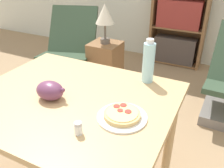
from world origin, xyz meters
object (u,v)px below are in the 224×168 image
Objects in this scene: bookshelf at (180,12)px; table_lamp at (105,16)px; lounge_chair_near at (71,58)px; grape_bunch at (50,90)px; salt_shaker at (78,128)px; pizza_on_plate at (122,115)px; side_table at (106,65)px; drink_bottle at (148,62)px.

table_lamp is at bearing -117.97° from bookshelf.
bookshelf is at bearing 26.74° from lounge_chair_near.
grape_bunch reaches higher than salt_shaker.
lounge_chair_near is at bearing 133.44° from pizza_on_plate.
salt_shaker is 0.07× the size of lounge_chair_near.
bookshelf is (0.13, 2.58, -0.07)m from grape_bunch.
table_lamp is (-0.59, -1.10, 0.12)m from bookshelf.
side_table is (-0.46, 1.48, -0.54)m from grape_bunch.
pizza_on_plate is 2.06m from lounge_chair_near.
bookshelf reaches higher than salt_shaker.
grape_bunch reaches higher than pizza_on_plate.
table_lamp is (0.00, 0.00, 0.59)m from side_table.
lounge_chair_near is at bearing 142.54° from drink_bottle.
lounge_chair_near reaches higher than pizza_on_plate.
drink_bottle is 1.49m from side_table.
table_lamp is (-0.86, 1.05, -0.03)m from drink_bottle.
grape_bunch is at bearing 149.50° from salt_shaker.
pizza_on_plate is at bearing -59.09° from side_table.
lounge_chair_near is (-1.38, 1.45, -0.50)m from pizza_on_plate.
drink_bottle is 0.62× the size of table_lamp.
salt_shaker is 1.82m from table_lamp.
bookshelf is (1.09, 1.11, 0.47)m from lounge_chair_near.
table_lamp is (-0.88, 1.46, 0.09)m from pizza_on_plate.
grape_bunch is 0.19× the size of lounge_chair_near.
side_table is at bearing -17.97° from lounge_chair_near.
drink_bottle is at bearing 46.86° from grape_bunch.
lounge_chair_near is 2.10× the size of table_lamp.
drink_bottle is at bearing -82.80° from bookshelf.
side_table is (-0.75, 1.65, -0.52)m from salt_shaker.
grape_bunch is 0.63× the size of drink_bottle.
grape_bunch is at bearing -75.75° from lounge_chair_near.
lounge_chair_near is 0.50m from side_table.
table_lamp is at bearing 107.18° from grape_bunch.
salt_shaker is at bearing -86.52° from bookshelf.
bookshelf reaches higher than side_table.
salt_shaker is at bearing -65.49° from table_lamp.
bookshelf reaches higher than pizza_on_plate.
grape_bunch is 0.30× the size of side_table.
bookshelf is 3.66× the size of table_lamp.
salt_shaker is 0.04× the size of bookshelf.
bookshelf reaches higher than drink_bottle.
salt_shaker is at bearing -71.51° from lounge_chair_near.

